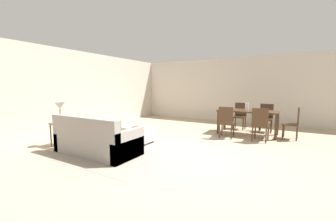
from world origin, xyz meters
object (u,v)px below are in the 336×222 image
(dining_table, at_px, (248,113))
(vase_centerpiece, at_px, (247,107))
(dining_chair_near_left, at_px, (226,120))
(dining_chair_far_right, at_px, (266,116))
(dining_chair_head_east, at_px, (294,121))
(book_on_ottoman, at_px, (138,127))
(couch, at_px, (96,140))
(table_lamp, at_px, (60,106))
(dining_chair_far_left, at_px, (240,114))
(side_table, at_px, (61,128))
(ottoman_table, at_px, (136,133))
(dining_chair_near_right, at_px, (260,123))

(dining_table, bearing_deg, vase_centerpiece, -167.30)
(dining_table, bearing_deg, dining_chair_near_left, -118.41)
(dining_chair_far_right, distance_m, dining_chair_head_east, 1.10)
(dining_chair_head_east, distance_m, book_on_ottoman, 4.36)
(dining_chair_near_left, bearing_deg, couch, -126.25)
(table_lamp, bearing_deg, dining_chair_far_left, 52.90)
(dining_table, distance_m, dining_chair_far_left, 0.92)
(dining_table, distance_m, dining_chair_near_left, 0.95)
(side_table, distance_m, dining_chair_far_left, 5.68)
(ottoman_table, relative_size, dining_chair_near_right, 1.04)
(table_lamp, distance_m, dining_chair_far_right, 6.20)
(dining_chair_far_left, distance_m, dining_chair_head_east, 1.84)
(dining_chair_far_right, height_order, dining_chair_head_east, same)
(table_lamp, distance_m, book_on_ottoman, 2.00)
(couch, relative_size, dining_chair_far_right, 2.09)
(ottoman_table, bearing_deg, side_table, -138.70)
(dining_chair_near_left, xyz_separation_m, dining_chair_far_left, (0.05, 1.65, 0.00))
(table_lamp, xyz_separation_m, dining_chair_near_right, (4.28, 2.95, -0.48))
(dining_table, xyz_separation_m, dining_chair_near_left, (-0.45, -0.83, -0.15))
(table_lamp, relative_size, vase_centerpiece, 2.30)
(table_lamp, height_order, dining_chair_near_right, table_lamp)
(couch, height_order, dining_chair_far_left, dining_chair_far_left)
(book_on_ottoman, bearing_deg, dining_chair_far_right, 49.66)
(dining_chair_near_left, xyz_separation_m, dining_chair_near_right, (0.90, 0.06, 0.00))
(dining_chair_far_right, bearing_deg, side_table, -133.80)
(dining_table, height_order, vase_centerpiece, vase_centerpiece)
(dining_chair_far_right, relative_size, dining_chair_head_east, 1.00)
(dining_chair_head_east, bearing_deg, dining_chair_near_right, -136.67)
(ottoman_table, height_order, dining_table, dining_table)
(couch, distance_m, dining_chair_near_left, 3.58)
(ottoman_table, bearing_deg, vase_centerpiece, 46.01)
(ottoman_table, height_order, dining_chair_near_right, dining_chair_near_right)
(side_table, height_order, dining_chair_far_right, dining_chair_far_right)
(book_on_ottoman, bearing_deg, table_lamp, -141.55)
(dining_chair_near_left, bearing_deg, ottoman_table, -140.09)
(dining_chair_head_east, height_order, vase_centerpiece, vase_centerpiece)
(ottoman_table, relative_size, book_on_ottoman, 3.67)
(dining_chair_near_right, height_order, dining_chair_far_left, same)
(couch, height_order, dining_chair_near_left, dining_chair_near_left)
(couch, relative_size, book_on_ottoman, 7.40)
(dining_chair_far_right, height_order, vase_centerpiece, vase_centerpiece)
(side_table, height_order, dining_chair_near_left, dining_chair_near_left)
(table_lamp, xyz_separation_m, vase_centerpiece, (3.79, 3.70, -0.13))
(dining_chair_far_left, relative_size, dining_chair_far_right, 1.00)
(table_lamp, xyz_separation_m, dining_chair_head_east, (5.07, 3.70, -0.48))
(dining_table, bearing_deg, dining_chair_head_east, -0.79)
(dining_chair_head_east, bearing_deg, dining_chair_near_left, -154.39)
(side_table, relative_size, dining_chair_near_right, 0.64)
(dining_table, height_order, dining_chair_far_right, dining_chair_far_right)
(dining_chair_near_right, xyz_separation_m, dining_chair_far_left, (-0.85, 1.58, 0.00))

